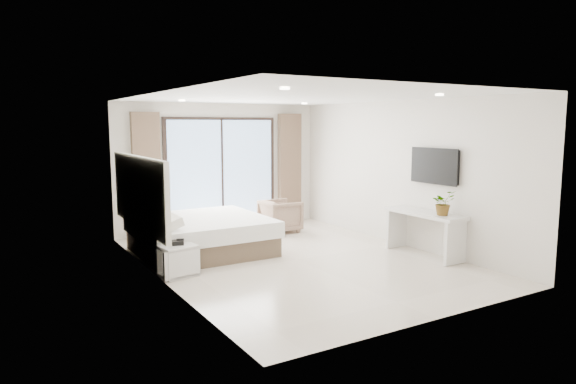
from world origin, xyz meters
name	(u,v)px	position (x,y,z in m)	size (l,w,h in m)	color
ground	(297,260)	(0.00, 0.00, 0.00)	(6.20, 6.20, 0.00)	beige
room_shell	(261,163)	(-0.20, 0.87, 1.58)	(4.62, 6.22, 2.72)	silver
bed	(200,235)	(-1.20, 1.30, 0.32)	(2.21, 2.10, 0.76)	brown
nightstand	(178,261)	(-2.02, 0.12, 0.24)	(0.57, 0.50, 0.47)	silver
phone	(177,243)	(-2.02, 0.16, 0.50)	(0.19, 0.15, 0.06)	black
console_desk	(424,224)	(2.04, -0.89, 0.56)	(0.48, 1.52, 0.77)	silver
plant	(443,206)	(2.04, -1.28, 0.93)	(0.37, 0.41, 0.32)	#33662D
armchair	(280,214)	(0.90, 2.10, 0.37)	(0.73, 0.68, 0.75)	#937660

